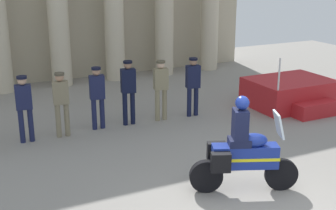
{
  "coord_description": "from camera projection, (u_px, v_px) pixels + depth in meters",
  "views": [
    {
      "loc": [
        -4.62,
        -5.65,
        4.19
      ],
      "look_at": [
        -0.4,
        3.07,
        1.17
      ],
      "focal_mm": 48.86,
      "sensor_mm": 36.0,
      "label": 1
    }
  ],
  "objects": [
    {
      "name": "motorcycle_with_rider",
      "position": [
        241.0,
        152.0,
        8.57
      ],
      "size": [
        1.97,
        1.04,
        1.9
      ],
      "rotation": [
        0.0,
        0.0,
        -0.4
      ],
      "color": "black",
      "rests_on": "ground_plane"
    },
    {
      "name": "officer_in_row_1",
      "position": [
        24.0,
        104.0,
        10.92
      ],
      "size": [
        0.41,
        0.27,
        1.66
      ],
      "rotation": [
        0.0,
        0.0,
        3.0
      ],
      "color": "#191E42",
      "rests_on": "ground_plane"
    },
    {
      "name": "officer_in_row_6",
      "position": [
        193.0,
        82.0,
        12.83
      ],
      "size": [
        0.41,
        0.27,
        1.69
      ],
      "rotation": [
        0.0,
        0.0,
        3.0
      ],
      "color": "#141938",
      "rests_on": "ground_plane"
    },
    {
      "name": "officer_in_row_5",
      "position": [
        161.0,
        85.0,
        12.48
      ],
      "size": [
        0.41,
        0.27,
        1.68
      ],
      "rotation": [
        0.0,
        0.0,
        3.0
      ],
      "color": "#847A5B",
      "rests_on": "ground_plane"
    },
    {
      "name": "officer_in_row_3",
      "position": [
        97.0,
        93.0,
        11.81
      ],
      "size": [
        0.41,
        0.27,
        1.66
      ],
      "rotation": [
        0.0,
        0.0,
        3.0
      ],
      "color": "#191E42",
      "rests_on": "ground_plane"
    },
    {
      "name": "officer_in_row_2",
      "position": [
        61.0,
        99.0,
        11.28
      ],
      "size": [
        0.41,
        0.27,
        1.65
      ],
      "rotation": [
        0.0,
        0.0,
        3.0
      ],
      "color": "#7A7056",
      "rests_on": "ground_plane"
    },
    {
      "name": "reviewing_stand",
      "position": [
        291.0,
        93.0,
        13.88
      ],
      "size": [
        2.43,
        2.33,
        1.73
      ],
      "color": "#B21E23",
      "rests_on": "ground_plane"
    },
    {
      "name": "officer_in_row_4",
      "position": [
        128.0,
        87.0,
        12.11
      ],
      "size": [
        0.41,
        0.27,
        1.75
      ],
      "rotation": [
        0.0,
        0.0,
        3.0
      ],
      "color": "black",
      "rests_on": "ground_plane"
    }
  ]
}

